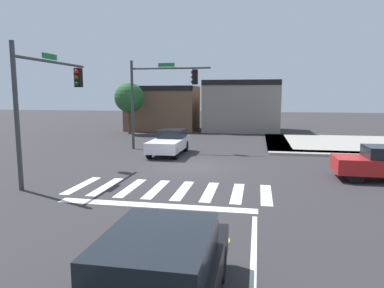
{
  "coord_description": "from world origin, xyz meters",
  "views": [
    {
      "loc": [
        3.31,
        -17.47,
        3.67
      ],
      "look_at": [
        -0.07,
        0.69,
        1.08
      ],
      "focal_mm": 33.06,
      "sensor_mm": 36.0,
      "label": 1
    }
  ],
  "objects_px": {
    "car_black": "(155,281)",
    "car_white": "(169,142)",
    "traffic_signal_northwest": "(159,89)",
    "traffic_signal_southwest": "(48,90)",
    "roadside_tree": "(129,98)"
  },
  "relations": [
    {
      "from": "traffic_signal_southwest",
      "to": "car_black",
      "type": "bearing_deg",
      "value": -140.42
    },
    {
      "from": "traffic_signal_northwest",
      "to": "roadside_tree",
      "type": "xyz_separation_m",
      "value": [
        -5.39,
        8.75,
        -0.68
      ]
    },
    {
      "from": "traffic_signal_northwest",
      "to": "car_white",
      "type": "bearing_deg",
      "value": -57.21
    },
    {
      "from": "car_black",
      "to": "traffic_signal_southwest",
      "type": "bearing_deg",
      "value": 39.58
    },
    {
      "from": "car_black",
      "to": "roadside_tree",
      "type": "relative_size",
      "value": 1.0
    },
    {
      "from": "traffic_signal_northwest",
      "to": "car_black",
      "type": "relative_size",
      "value": 1.24
    },
    {
      "from": "traffic_signal_southwest",
      "to": "traffic_signal_northwest",
      "type": "distance_m",
      "value": 9.08
    },
    {
      "from": "traffic_signal_northwest",
      "to": "car_black",
      "type": "height_order",
      "value": "traffic_signal_northwest"
    },
    {
      "from": "traffic_signal_southwest",
      "to": "car_white",
      "type": "height_order",
      "value": "traffic_signal_southwest"
    },
    {
      "from": "car_black",
      "to": "car_white",
      "type": "bearing_deg",
      "value": 13.45
    },
    {
      "from": "car_white",
      "to": "car_black",
      "type": "distance_m",
      "value": 16.51
    },
    {
      "from": "roadside_tree",
      "to": "traffic_signal_northwest",
      "type": "bearing_deg",
      "value": -58.34
    },
    {
      "from": "car_white",
      "to": "car_black",
      "type": "xyz_separation_m",
      "value": [
        3.84,
        -16.06,
        0.01
      ]
    },
    {
      "from": "car_white",
      "to": "car_black",
      "type": "bearing_deg",
      "value": 13.45
    },
    {
      "from": "traffic_signal_southwest",
      "to": "car_white",
      "type": "relative_size",
      "value": 1.33
    }
  ]
}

